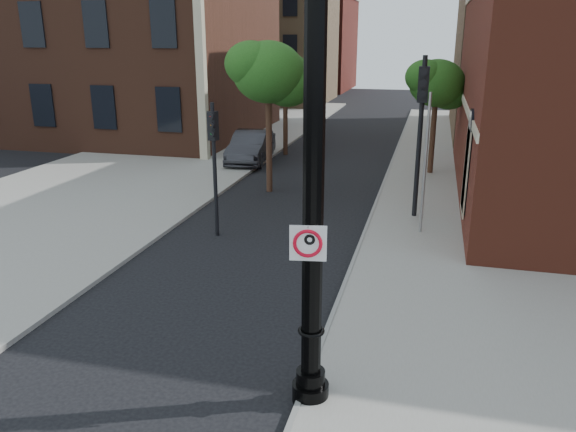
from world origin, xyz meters
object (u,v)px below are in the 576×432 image
(lamppost, at_px, (313,210))
(traffic_signal_right, at_px, (421,112))
(parked_car, at_px, (251,147))
(traffic_signal_left, at_px, (214,148))
(no_parking_sign, at_px, (308,243))

(lamppost, height_order, traffic_signal_right, lamppost)
(parked_car, height_order, traffic_signal_left, traffic_signal_left)
(lamppost, bearing_deg, traffic_signal_left, 121.74)
(no_parking_sign, height_order, traffic_signal_right, traffic_signal_right)
(no_parking_sign, height_order, parked_car, no_parking_sign)
(traffic_signal_right, bearing_deg, parked_car, 137.91)
(parked_car, relative_size, traffic_signal_right, 0.87)
(no_parking_sign, xyz_separation_m, traffic_signal_left, (-4.57, 7.63, -0.17))
(lamppost, distance_m, no_parking_sign, 0.51)
(traffic_signal_left, height_order, traffic_signal_right, traffic_signal_right)
(lamppost, relative_size, traffic_signal_right, 1.37)
(no_parking_sign, distance_m, traffic_signal_right, 10.95)
(traffic_signal_left, distance_m, traffic_signal_right, 6.76)
(no_parking_sign, distance_m, traffic_signal_left, 8.89)
(parked_car, xyz_separation_m, traffic_signal_right, (8.19, -7.29, 2.85))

